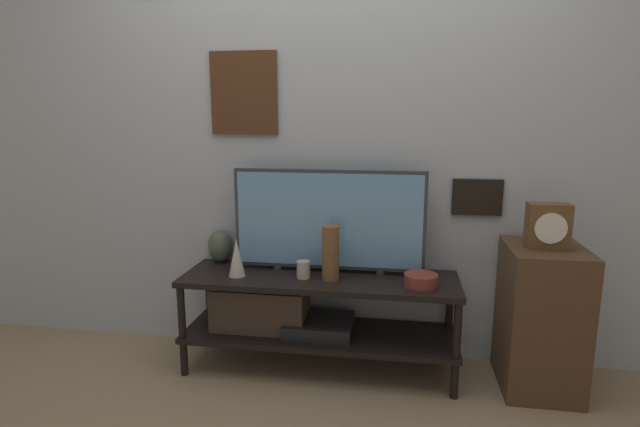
{
  "coord_description": "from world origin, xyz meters",
  "views": [
    {
      "loc": [
        0.41,
        -2.24,
        1.37
      ],
      "look_at": [
        0.0,
        0.26,
        0.87
      ],
      "focal_mm": 28.0,
      "sensor_mm": 36.0,
      "label": 1
    }
  ],
  "objects_px": {
    "candle_jar": "(303,270)",
    "mantel_clock": "(548,226)",
    "vase_wide_bowl": "(421,280)",
    "vase_urn_stoneware": "(220,246)",
    "television": "(329,220)",
    "vase_tall_ceramic": "(331,253)",
    "vase_slim_bronze": "(237,257)"
  },
  "relations": [
    {
      "from": "television",
      "to": "vase_urn_stoneware",
      "type": "distance_m",
      "value": 0.68
    },
    {
      "from": "vase_urn_stoneware",
      "to": "vase_slim_bronze",
      "type": "bearing_deg",
      "value": -52.73
    },
    {
      "from": "television",
      "to": "mantel_clock",
      "type": "distance_m",
      "value": 1.09
    },
    {
      "from": "vase_slim_bronze",
      "to": "candle_jar",
      "type": "relative_size",
      "value": 2.23
    },
    {
      "from": "vase_slim_bronze",
      "to": "candle_jar",
      "type": "distance_m",
      "value": 0.36
    },
    {
      "from": "television",
      "to": "vase_tall_ceramic",
      "type": "height_order",
      "value": "television"
    },
    {
      "from": "vase_tall_ceramic",
      "to": "vase_urn_stoneware",
      "type": "bearing_deg",
      "value": 162.61
    },
    {
      "from": "vase_wide_bowl",
      "to": "vase_urn_stoneware",
      "type": "height_order",
      "value": "vase_urn_stoneware"
    },
    {
      "from": "vase_wide_bowl",
      "to": "vase_slim_bronze",
      "type": "bearing_deg",
      "value": 179.41
    },
    {
      "from": "television",
      "to": "vase_slim_bronze",
      "type": "relative_size",
      "value": 5.06
    },
    {
      "from": "vase_tall_ceramic",
      "to": "candle_jar",
      "type": "relative_size",
      "value": 3.12
    },
    {
      "from": "vase_slim_bronze",
      "to": "vase_urn_stoneware",
      "type": "relative_size",
      "value": 1.08
    },
    {
      "from": "vase_slim_bronze",
      "to": "mantel_clock",
      "type": "relative_size",
      "value": 0.93
    },
    {
      "from": "mantel_clock",
      "to": "television",
      "type": "bearing_deg",
      "value": 173.73
    },
    {
      "from": "mantel_clock",
      "to": "vase_slim_bronze",
      "type": "bearing_deg",
      "value": -178.61
    },
    {
      "from": "television",
      "to": "mantel_clock",
      "type": "relative_size",
      "value": 4.7
    },
    {
      "from": "vase_urn_stoneware",
      "to": "candle_jar",
      "type": "relative_size",
      "value": 2.07
    },
    {
      "from": "vase_wide_bowl",
      "to": "vase_tall_ceramic",
      "type": "relative_size",
      "value": 0.59
    },
    {
      "from": "candle_jar",
      "to": "mantel_clock",
      "type": "distance_m",
      "value": 1.23
    },
    {
      "from": "television",
      "to": "vase_wide_bowl",
      "type": "distance_m",
      "value": 0.58
    },
    {
      "from": "television",
      "to": "vase_tall_ceramic",
      "type": "bearing_deg",
      "value": -77.36
    },
    {
      "from": "television",
      "to": "candle_jar",
      "type": "xyz_separation_m",
      "value": [
        -0.11,
        -0.13,
        -0.24
      ]
    },
    {
      "from": "vase_urn_stoneware",
      "to": "vase_tall_ceramic",
      "type": "xyz_separation_m",
      "value": [
        0.68,
        -0.21,
        0.05
      ]
    },
    {
      "from": "vase_urn_stoneware",
      "to": "television",
      "type": "bearing_deg",
      "value": -6.95
    },
    {
      "from": "vase_wide_bowl",
      "to": "mantel_clock",
      "type": "height_order",
      "value": "mantel_clock"
    },
    {
      "from": "vase_wide_bowl",
      "to": "vase_urn_stoneware",
      "type": "bearing_deg",
      "value": 167.86
    },
    {
      "from": "vase_slim_bronze",
      "to": "vase_tall_ceramic",
      "type": "relative_size",
      "value": 0.72
    },
    {
      "from": "vase_wide_bowl",
      "to": "candle_jar",
      "type": "bearing_deg",
      "value": 176.83
    },
    {
      "from": "vase_tall_ceramic",
      "to": "vase_slim_bronze",
      "type": "bearing_deg",
      "value": -177.37
    },
    {
      "from": "vase_tall_ceramic",
      "to": "candle_jar",
      "type": "xyz_separation_m",
      "value": [
        -0.14,
        0.0,
        -0.1
      ]
    },
    {
      "from": "vase_wide_bowl",
      "to": "vase_urn_stoneware",
      "type": "xyz_separation_m",
      "value": [
        -1.14,
        0.25,
        0.06
      ]
    },
    {
      "from": "mantel_clock",
      "to": "candle_jar",
      "type": "bearing_deg",
      "value": -179.34
    }
  ]
}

